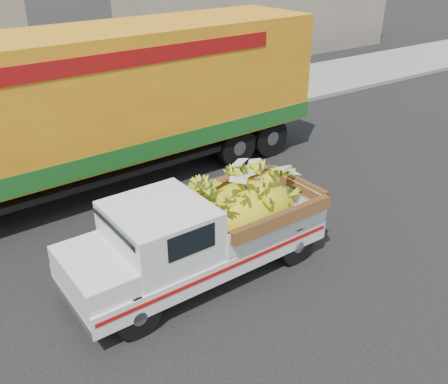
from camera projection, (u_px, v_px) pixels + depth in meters
ground at (180, 275)px, 9.27m from camera, size 100.00×100.00×0.00m
curb at (60, 155)px, 14.16m from camera, size 60.00×0.25×0.15m
sidewalk at (38, 134)px, 15.70m from camera, size 60.00×4.00×0.14m
pickup_truck at (215, 227)px, 9.08m from camera, size 4.83×1.88×1.68m
semi_trailer at (93, 105)px, 11.58m from camera, size 12.03×3.05×3.80m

